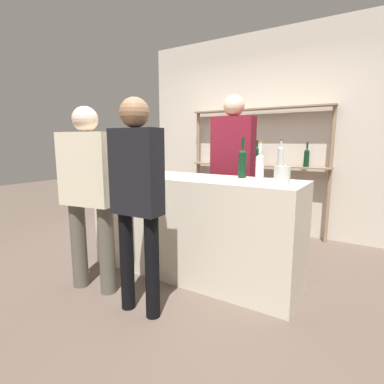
{
  "coord_description": "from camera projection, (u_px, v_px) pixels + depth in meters",
  "views": [
    {
      "loc": [
        1.49,
        -2.38,
        1.3
      ],
      "look_at": [
        0.0,
        0.0,
        0.82
      ],
      "focal_mm": 28.0,
      "sensor_mm": 36.0,
      "label": 1
    }
  ],
  "objects": [
    {
      "name": "server_behind_counter",
      "position": [
        233.0,
        162.0,
        3.46
      ],
      "size": [
        0.49,
        0.24,
        1.82
      ],
      "rotation": [
        0.0,
        0.0,
        -1.51
      ],
      "color": "black",
      "rests_on": "ground_plane"
    },
    {
      "name": "customer_center",
      "position": [
        137.0,
        190.0,
        2.16
      ],
      "size": [
        0.39,
        0.21,
        1.6
      ],
      "rotation": [
        0.0,
        0.0,
        1.61
      ],
      "color": "black",
      "rests_on": "ground_plane"
    },
    {
      "name": "counter_bottle_2",
      "position": [
        148.0,
        162.0,
        2.93
      ],
      "size": [
        0.08,
        0.08,
        0.33
      ],
      "color": "#0F1956",
      "rests_on": "bar_counter"
    },
    {
      "name": "customer_left",
      "position": [
        89.0,
        188.0,
        2.53
      ],
      "size": [
        0.51,
        0.29,
        1.58
      ],
      "rotation": [
        0.0,
        0.0,
        1.73
      ],
      "color": "#575347",
      "rests_on": "ground_plane"
    },
    {
      "name": "counter_bottle_0",
      "position": [
        260.0,
        165.0,
        2.63
      ],
      "size": [
        0.07,
        0.07,
        0.33
      ],
      "color": "silver",
      "rests_on": "bar_counter"
    },
    {
      "name": "counter_bottle_3",
      "position": [
        132.0,
        158.0,
        3.41
      ],
      "size": [
        0.07,
        0.07,
        0.37
      ],
      "color": "silver",
      "rests_on": "bar_counter"
    },
    {
      "name": "ground_plane",
      "position": [
        192.0,
        273.0,
        2.98
      ],
      "size": [
        16.0,
        16.0,
        0.0
      ],
      "primitive_type": "plane",
      "color": "brown"
    },
    {
      "name": "bar_counter",
      "position": [
        192.0,
        226.0,
        2.9
      ],
      "size": [
        2.06,
        0.61,
        0.97
      ],
      "primitive_type": "cube",
      "color": "beige",
      "rests_on": "ground_plane"
    },
    {
      "name": "back_shelf",
      "position": [
        257.0,
        152.0,
        4.23
      ],
      "size": [
        1.99,
        0.18,
        1.75
      ],
      "color": "#897056",
      "rests_on": "ground_plane"
    },
    {
      "name": "wine_glass",
      "position": [
        285.0,
        169.0,
        2.33
      ],
      "size": [
        0.07,
        0.07,
        0.16
      ],
      "color": "silver",
      "rests_on": "bar_counter"
    },
    {
      "name": "back_wall",
      "position": [
        262.0,
        134.0,
        4.34
      ],
      "size": [
        3.66,
        0.12,
        2.8
      ],
      "primitive_type": "cube",
      "color": "beige",
      "rests_on": "ground_plane"
    },
    {
      "name": "cork_jar",
      "position": [
        282.0,
        177.0,
        2.21
      ],
      "size": [
        0.12,
        0.12,
        0.15
      ],
      "color": "silver",
      "rests_on": "bar_counter"
    },
    {
      "name": "counter_bottle_1",
      "position": [
        242.0,
        162.0,
        2.71
      ],
      "size": [
        0.07,
        0.07,
        0.37
      ],
      "color": "black",
      "rests_on": "bar_counter"
    }
  ]
}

